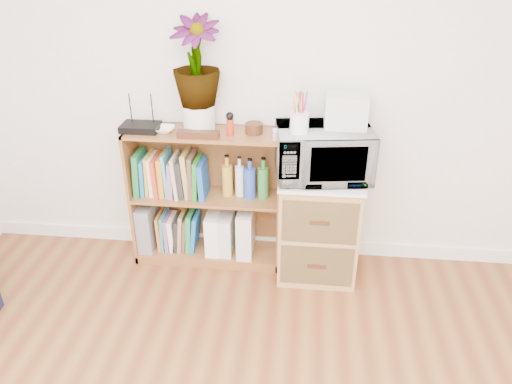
# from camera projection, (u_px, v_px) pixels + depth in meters

# --- Properties ---
(skirting_board) EXTENTS (4.00, 0.02, 0.10)m
(skirting_board) POSITION_uv_depth(u_px,v_px,m) (261.00, 242.00, 3.64)
(skirting_board) COLOR white
(skirting_board) RESTS_ON ground
(bookshelf) EXTENTS (1.00, 0.30, 0.95)m
(bookshelf) POSITION_uv_depth(u_px,v_px,m) (207.00, 198.00, 3.35)
(bookshelf) COLOR brown
(bookshelf) RESTS_ON ground
(wicker_unit) EXTENTS (0.50, 0.45, 0.70)m
(wicker_unit) POSITION_uv_depth(u_px,v_px,m) (318.00, 226.00, 3.27)
(wicker_unit) COLOR #9E7542
(wicker_unit) RESTS_ON ground
(microwave) EXTENTS (0.61, 0.46, 0.31)m
(microwave) POSITION_uv_depth(u_px,v_px,m) (323.00, 153.00, 3.02)
(microwave) COLOR silver
(microwave) RESTS_ON wicker_unit
(pen_cup) EXTENTS (0.11, 0.11, 0.12)m
(pen_cup) POSITION_uv_depth(u_px,v_px,m) (299.00, 122.00, 2.86)
(pen_cup) COLOR white
(pen_cup) RESTS_ON microwave
(small_appliance) EXTENTS (0.25, 0.20, 0.19)m
(small_appliance) POSITION_uv_depth(u_px,v_px,m) (346.00, 110.00, 2.94)
(small_appliance) COLOR silver
(small_appliance) RESTS_ON microwave
(router) EXTENTS (0.24, 0.16, 0.04)m
(router) POSITION_uv_depth(u_px,v_px,m) (141.00, 127.00, 3.14)
(router) COLOR black
(router) RESTS_ON bookshelf
(white_bowl) EXTENTS (0.13, 0.13, 0.03)m
(white_bowl) POSITION_uv_depth(u_px,v_px,m) (164.00, 130.00, 3.11)
(white_bowl) COLOR white
(white_bowl) RESTS_ON bookshelf
(plant_pot) EXTENTS (0.20, 0.20, 0.17)m
(plant_pot) POSITION_uv_depth(u_px,v_px,m) (199.00, 118.00, 3.11)
(plant_pot) COLOR silver
(plant_pot) RESTS_ON bookshelf
(potted_plant) EXTENTS (0.30, 0.30, 0.53)m
(potted_plant) POSITION_uv_depth(u_px,v_px,m) (196.00, 62.00, 2.94)
(potted_plant) COLOR #2B6D2C
(potted_plant) RESTS_ON plant_pot
(trinket_box) EXTENTS (0.26, 0.06, 0.04)m
(trinket_box) POSITION_uv_depth(u_px,v_px,m) (198.00, 134.00, 3.03)
(trinket_box) COLOR #351A0E
(trinket_box) RESTS_ON bookshelf
(kokeshi_doll) EXTENTS (0.04, 0.04, 0.10)m
(kokeshi_doll) POSITION_uv_depth(u_px,v_px,m) (230.00, 127.00, 3.05)
(kokeshi_doll) COLOR #A82C14
(kokeshi_doll) RESTS_ON bookshelf
(wooden_bowl) EXTENTS (0.11, 0.11, 0.06)m
(wooden_bowl) POSITION_uv_depth(u_px,v_px,m) (254.00, 128.00, 3.09)
(wooden_bowl) COLOR #361D0E
(wooden_bowl) RESTS_ON bookshelf
(paint_jars) EXTENTS (0.11, 0.04, 0.06)m
(paint_jars) POSITION_uv_depth(u_px,v_px,m) (281.00, 136.00, 2.99)
(paint_jars) COLOR pink
(paint_jars) RESTS_ON bookshelf
(file_box) EXTENTS (0.10, 0.27, 0.33)m
(file_box) POSITION_uv_depth(u_px,v_px,m) (149.00, 224.00, 3.50)
(file_box) COLOR slate
(file_box) RESTS_ON bookshelf
(magazine_holder_left) EXTENTS (0.09, 0.23, 0.29)m
(magazine_holder_left) POSITION_uv_depth(u_px,v_px,m) (214.00, 232.00, 3.46)
(magazine_holder_left) COLOR white
(magazine_holder_left) RESTS_ON bookshelf
(magazine_holder_mid) EXTENTS (0.09, 0.23, 0.28)m
(magazine_holder_mid) POSITION_uv_depth(u_px,v_px,m) (227.00, 233.00, 3.45)
(magazine_holder_mid) COLOR silver
(magazine_holder_mid) RESTS_ON bookshelf
(magazine_holder_right) EXTENTS (0.10, 0.26, 0.33)m
(magazine_holder_right) POSITION_uv_depth(u_px,v_px,m) (246.00, 231.00, 3.43)
(magazine_holder_right) COLOR silver
(magazine_holder_right) RESTS_ON bookshelf
(cookbooks) EXTENTS (0.47, 0.20, 0.31)m
(cookbooks) POSITION_uv_depth(u_px,v_px,m) (172.00, 175.00, 3.29)
(cookbooks) COLOR #1C6B39
(cookbooks) RESTS_ON bookshelf
(liquor_bottles) EXTENTS (0.47, 0.07, 0.30)m
(liquor_bottles) POSITION_uv_depth(u_px,v_px,m) (258.00, 179.00, 3.24)
(liquor_bottles) COLOR gold
(liquor_bottles) RESTS_ON bookshelf
(lower_books) EXTENTS (0.29, 0.19, 0.29)m
(lower_books) POSITION_uv_depth(u_px,v_px,m) (179.00, 231.00, 3.50)
(lower_books) COLOR orange
(lower_books) RESTS_ON bookshelf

